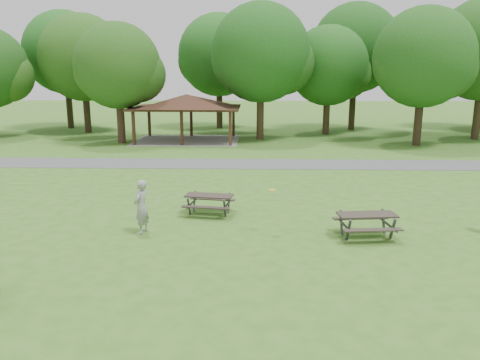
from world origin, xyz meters
The scene contains 15 objects.
ground centered at (0.00, 0.00, 0.00)m, with size 160.00×160.00×0.00m, color #386A1E.
asphalt_path centered at (0.00, 14.00, 0.01)m, with size 120.00×3.20×0.02m, color #4D4E50.
pavilion centered at (-4.00, 24.00, 3.06)m, with size 8.60×7.01×3.76m.
tree_row_c centered at (-13.90, 29.03, 6.54)m, with size 8.19×7.80×10.67m.
tree_row_d centered at (-8.92, 22.53, 5.77)m, with size 6.93×6.60×9.27m.
tree_row_e centered at (2.10, 25.03, 6.78)m, with size 8.40×8.00×11.02m.
tree_row_f centered at (8.09, 28.53, 5.84)m, with size 7.35×7.00×9.55m.
tree_row_g centered at (14.09, 22.03, 6.33)m, with size 7.77×7.40×10.25m.
tree_deep_a centered at (-16.90, 32.53, 7.13)m, with size 8.40×8.00×11.38m.
tree_deep_b centered at (-1.90, 33.03, 6.89)m, with size 8.40×8.00×11.13m.
tree_deep_c centered at (11.10, 32.03, 7.44)m, with size 8.82×8.40×11.90m.
picnic_table_middle centered at (-0.20, 3.60, 0.59)m, with size 2.05×1.74×0.80m.
picnic_table_far centered at (5.39, 1.13, 0.62)m, with size 2.11×1.77×0.85m.
frisbee_in_flight centered at (2.19, 1.45, 1.55)m, with size 0.34×0.34×0.02m.
frisbee_thrower centered at (-2.33, 1.29, 0.95)m, with size 0.69×0.45×1.90m, color gray.
Camera 1 is at (1.59, -14.09, 5.47)m, focal length 35.00 mm.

